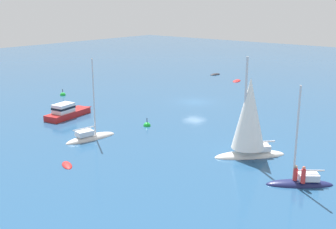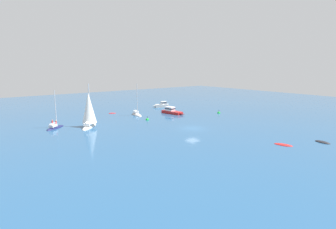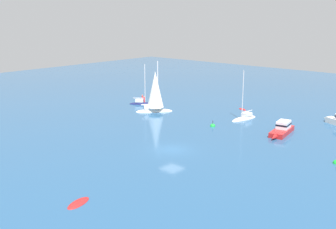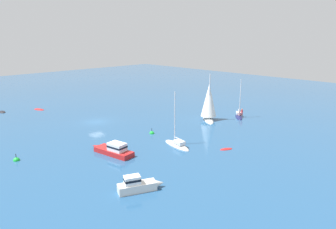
% 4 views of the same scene
% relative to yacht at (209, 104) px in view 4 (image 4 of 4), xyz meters
% --- Properties ---
extents(ground_plane, '(163.80, 163.80, 0.00)m').
position_rel_yacht_xyz_m(ground_plane, '(15.70, -13.67, -3.17)').
color(ground_plane, navy).
extents(yacht, '(5.42, 5.84, 9.19)m').
position_rel_yacht_xyz_m(yacht, '(0.00, 0.00, 0.00)').
color(yacht, silver).
rests_on(yacht, ground).
extents(powerboat, '(4.90, 2.94, 1.77)m').
position_rel_yacht_xyz_m(powerboat, '(26.71, 12.01, -2.49)').
color(powerboat, silver).
rests_on(powerboat, ground).
extents(motor_cruiser, '(2.86, 7.30, 1.72)m').
position_rel_yacht_xyz_m(motor_cruiser, '(22.63, 1.87, -2.52)').
color(motor_cruiser, '#B21E1E').
rests_on(motor_cruiser, ground).
extents(tender, '(2.05, 1.54, 0.32)m').
position_rel_yacht_xyz_m(tender, '(10.40, 11.39, -3.17)').
color(tender, '#B21E1E').
rests_on(tender, ground).
extents(sailboat, '(4.65, 4.06, 7.85)m').
position_rel_yacht_xyz_m(sailboat, '(-5.96, 2.85, -2.95)').
color(sailboat, '#191E4C').
rests_on(sailboat, ground).
extents(yacht_1, '(2.33, 5.56, 8.32)m').
position_rel_yacht_xyz_m(yacht_1, '(14.29, 5.58, -3.02)').
color(yacht_1, silver).
rests_on(yacht_1, ground).
extents(dinghy, '(1.38, 2.56, 0.49)m').
position_rel_yacht_xyz_m(dinghy, '(25.68, -33.67, -3.17)').
color(dinghy, black).
rests_on(dinghy, ground).
extents(skiff, '(1.90, 3.00, 0.40)m').
position_rel_yacht_xyz_m(skiff, '(19.31, -30.60, -3.17)').
color(skiff, '#B21E1E').
rests_on(skiff, ground).
extents(channel_buoy, '(0.79, 0.79, 1.28)m').
position_rel_yacht_xyz_m(channel_buoy, '(13.04, -1.30, -3.16)').
color(channel_buoy, green).
rests_on(channel_buoy, ground).
extents(mooring_buoy, '(0.81, 0.81, 1.30)m').
position_rel_yacht_xyz_m(mooring_buoy, '(32.78, -5.10, -3.16)').
color(mooring_buoy, green).
rests_on(mooring_buoy, ground).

